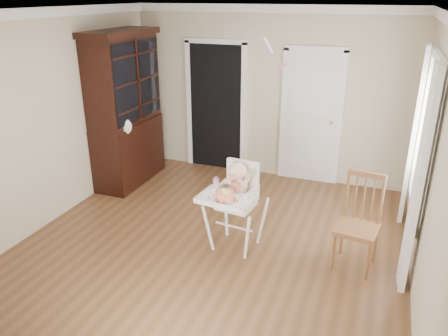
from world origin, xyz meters
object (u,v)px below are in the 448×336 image
at_px(high_chair, 236,197).
at_px(china_cabinet, 125,109).
at_px(sippy_cup, 216,184).
at_px(dining_chair, 358,225).
at_px(cake, 225,196).

bearing_deg(high_chair, china_cabinet, 156.60).
distance_m(sippy_cup, dining_chair, 1.64).
relative_size(sippy_cup, dining_chair, 0.16).
bearing_deg(high_chair, cake, -87.79).
bearing_deg(cake, china_cabinet, 144.44).
bearing_deg(china_cabinet, sippy_cup, -33.87).
distance_m(cake, sippy_cup, 0.31).
xyz_separation_m(cake, dining_chair, (1.40, 0.40, -0.30)).
height_order(cake, china_cabinet, china_cabinet).
bearing_deg(china_cabinet, high_chair, -30.06).
distance_m(high_chair, dining_chair, 1.39).
height_order(sippy_cup, china_cabinet, china_cabinet).
relative_size(cake, dining_chair, 0.23).
relative_size(sippy_cup, china_cabinet, 0.07).
distance_m(sippy_cup, china_cabinet, 2.48).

